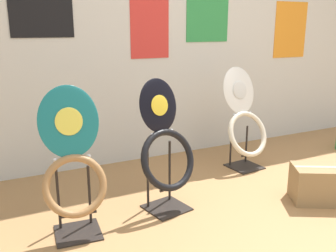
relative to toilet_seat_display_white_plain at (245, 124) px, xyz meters
name	(u,v)px	position (x,y,z in m)	size (l,w,h in m)	color
wall_back	(183,24)	(-0.30, 0.66, 0.89)	(8.00, 0.07, 2.60)	silver
toilet_seat_display_white_plain	(245,124)	(0.00, 0.00, 0.00)	(0.45, 0.37, 0.92)	black
toilet_seat_display_teal_sax	(74,171)	(-1.67, -0.48, 0.01)	(0.41, 0.34, 0.93)	black
toilet_seat_display_jazz_black	(166,150)	(-1.02, -0.43, 0.03)	(0.47, 0.34, 0.93)	black
storage_box	(323,184)	(0.09, -0.85, -0.27)	(0.52, 0.45, 0.27)	#93754C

